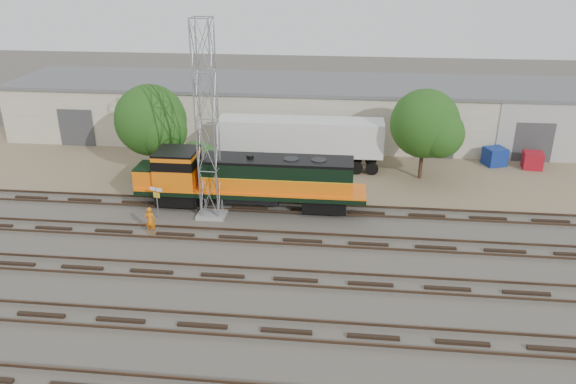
# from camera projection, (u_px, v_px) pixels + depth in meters

# --- Properties ---
(ground) EXTENTS (140.00, 140.00, 0.00)m
(ground) POSITION_uv_depth(u_px,v_px,m) (300.00, 254.00, 32.95)
(ground) COLOR #47423A
(ground) RESTS_ON ground
(dirt_strip) EXTENTS (80.00, 16.00, 0.02)m
(dirt_strip) POSITION_uv_depth(u_px,v_px,m) (316.00, 166.00, 46.68)
(dirt_strip) COLOR #726047
(dirt_strip) RESTS_ON ground
(tracks) EXTENTS (80.00, 20.40, 0.28)m
(tracks) POSITION_uv_depth(u_px,v_px,m) (296.00, 280.00, 30.18)
(tracks) COLOR black
(tracks) RESTS_ON ground
(warehouse) EXTENTS (58.40, 10.40, 5.30)m
(warehouse) POSITION_uv_depth(u_px,v_px,m) (322.00, 110.00, 52.94)
(warehouse) COLOR beige
(warehouse) RESTS_ON ground
(locomotive) EXTENTS (15.69, 2.75, 3.77)m
(locomotive) POSITION_uv_depth(u_px,v_px,m) (247.00, 179.00, 38.00)
(locomotive) COLOR black
(locomotive) RESTS_ON tracks
(signal_tower) EXTENTS (1.89, 1.89, 12.81)m
(signal_tower) POSITION_uv_depth(u_px,v_px,m) (207.00, 126.00, 35.39)
(signal_tower) COLOR gray
(signal_tower) RESTS_ON ground
(sign_post) EXTENTS (0.89, 0.30, 2.24)m
(sign_post) POSITION_uv_depth(u_px,v_px,m) (157.00, 197.00, 36.76)
(sign_post) COLOR gray
(sign_post) RESTS_ON ground
(worker) EXTENTS (0.68, 0.46, 1.83)m
(worker) POSITION_uv_depth(u_px,v_px,m) (150.00, 221.00, 34.94)
(worker) COLOR orange
(worker) RESTS_ON ground
(semi_trailer) EXTENTS (13.25, 2.74, 4.07)m
(semi_trailer) POSITION_uv_depth(u_px,v_px,m) (304.00, 138.00, 45.28)
(semi_trailer) COLOR silver
(semi_trailer) RESTS_ON ground
(dumpster_blue) EXTENTS (2.02, 1.97, 1.50)m
(dumpster_blue) POSITION_uv_depth(u_px,v_px,m) (495.00, 156.00, 46.53)
(dumpster_blue) COLOR navy
(dumpster_blue) RESTS_ON ground
(dumpster_red) EXTENTS (1.64, 1.55, 1.40)m
(dumpster_red) POSITION_uv_depth(u_px,v_px,m) (532.00, 160.00, 45.80)
(dumpster_red) COLOR maroon
(dumpster_red) RESTS_ON ground
(tree_west) EXTENTS (5.78, 5.50, 7.20)m
(tree_west) POSITION_uv_depth(u_px,v_px,m) (153.00, 123.00, 43.00)
(tree_west) COLOR #382619
(tree_west) RESTS_ON ground
(tree_mid) EXTENTS (4.14, 3.94, 3.94)m
(tree_mid) POSITION_uv_depth(u_px,v_px,m) (200.00, 170.00, 41.14)
(tree_mid) COLOR #382619
(tree_mid) RESTS_ON ground
(tree_east) EXTENTS (5.49, 5.23, 7.06)m
(tree_east) POSITION_uv_depth(u_px,v_px,m) (429.00, 126.00, 42.17)
(tree_east) COLOR #382619
(tree_east) RESTS_ON ground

